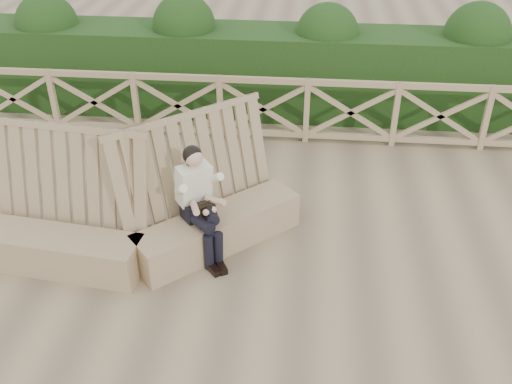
{
  "coord_description": "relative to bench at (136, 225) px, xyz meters",
  "views": [
    {
      "loc": [
        0.73,
        -5.12,
        4.42
      ],
      "look_at": [
        0.19,
        0.4,
        0.9
      ],
      "focal_mm": 40.0,
      "sensor_mm": 36.0,
      "label": 1
    }
  ],
  "objects": [
    {
      "name": "guardrail",
      "position": [
        1.26,
        3.19,
        0.15
      ],
      "size": [
        10.1,
        0.09,
        1.1
      ],
      "color": "#897050",
      "rests_on": "ground"
    },
    {
      "name": "woman",
      "position": [
        0.78,
        0.09,
        0.36
      ],
      "size": [
        0.72,
        0.85,
        1.41
      ],
      "rotation": [
        0.0,
        0.0,
        0.69
      ],
      "color": "black",
      "rests_on": "ground"
    },
    {
      "name": "ground",
      "position": [
        1.26,
        -0.31,
        -0.4
      ],
      "size": [
        60.0,
        60.0,
        0.0
      ],
      "primitive_type": "plane",
      "color": "brown",
      "rests_on": "ground"
    },
    {
      "name": "hedge",
      "position": [
        1.26,
        4.39,
        0.35
      ],
      "size": [
        12.0,
        1.2,
        1.5
      ],
      "primitive_type": "cube",
      "color": "black",
      "rests_on": "ground"
    },
    {
      "name": "bench",
      "position": [
        0.0,
        0.0,
        0.0
      ],
      "size": [
        3.97,
        2.07,
        1.6
      ],
      "rotation": [
        0.0,
        0.0,
        0.32
      ],
      "color": "#8C6D50",
      "rests_on": "ground"
    }
  ]
}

